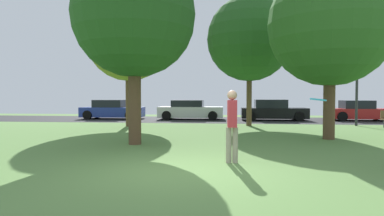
# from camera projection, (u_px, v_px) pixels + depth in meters

# --- Properties ---
(ground_plane) EXTENTS (44.00, 44.00, 0.00)m
(ground_plane) POSITION_uv_depth(u_px,v_px,m) (180.00, 171.00, 7.33)
(ground_plane) COLOR #5B8442
(road_strip) EXTENTS (44.00, 6.40, 0.01)m
(road_strip) POSITION_uv_depth(u_px,v_px,m) (213.00, 120.00, 23.23)
(road_strip) COLOR #28282B
(road_strip) RESTS_ON ground_plane
(maple_tree_far) EXTENTS (4.20, 4.20, 6.50)m
(maple_tree_far) POSITION_uv_depth(u_px,v_px,m) (134.00, 16.00, 11.28)
(maple_tree_far) COLOR brown
(maple_tree_far) RESTS_ON ground_plane
(oak_tree_right) EXTENTS (4.61, 4.61, 7.09)m
(oak_tree_right) POSITION_uv_depth(u_px,v_px,m) (129.00, 39.00, 18.02)
(oak_tree_right) COLOR brown
(oak_tree_right) RESTS_ON ground_plane
(birch_tree_lone) EXTENTS (4.71, 4.71, 6.75)m
(birch_tree_lone) POSITION_uv_depth(u_px,v_px,m) (330.00, 25.00, 12.61)
(birch_tree_lone) COLOR brown
(birch_tree_lone) RESTS_ON ground_plane
(maple_tree_near) EXTENTS (4.71, 4.71, 7.20)m
(maple_tree_near) POSITION_uv_depth(u_px,v_px,m) (249.00, 39.00, 18.38)
(maple_tree_near) COLOR brown
(maple_tree_near) RESTS_ON ground_plane
(person_walking) EXTENTS (0.30, 0.34, 1.80)m
(person_walking) POSITION_uv_depth(u_px,v_px,m) (232.00, 122.00, 8.20)
(person_walking) COLOR gray
(person_walking) RESTS_ON ground_plane
(frisbee_disc) EXTENTS (0.28, 0.28, 0.06)m
(frisbee_disc) POSITION_uv_depth(u_px,v_px,m) (318.00, 100.00, 5.61)
(frisbee_disc) COLOR #2DB2E0
(parked_car_blue) EXTENTS (4.42, 2.02, 1.38)m
(parked_car_blue) POSITION_uv_depth(u_px,v_px,m) (112.00, 110.00, 24.21)
(parked_car_blue) COLOR #233893
(parked_car_blue) RESTS_ON ground_plane
(parked_car_white) EXTENTS (4.54, 2.11, 1.37)m
(parked_car_white) POSITION_uv_depth(u_px,v_px,m) (190.00, 110.00, 23.61)
(parked_car_white) COLOR white
(parked_car_white) RESTS_ON ground_plane
(parked_car_black) EXTENTS (4.40, 2.06, 1.42)m
(parked_car_black) POSITION_uv_depth(u_px,v_px,m) (273.00, 111.00, 22.75)
(parked_car_black) COLOR black
(parked_car_black) RESTS_ON ground_plane
(parked_car_red) EXTENTS (4.00, 1.95, 1.37)m
(parked_car_red) POSITION_uv_depth(u_px,v_px,m) (359.00, 111.00, 22.45)
(parked_car_red) COLOR #B21E1E
(parked_car_red) RESTS_ON ground_plane
(street_lamp_post) EXTENTS (0.14, 0.14, 4.50)m
(street_lamp_post) POSITION_uv_depth(u_px,v_px,m) (357.00, 86.00, 18.48)
(street_lamp_post) COLOR #2D2D33
(street_lamp_post) RESTS_ON ground_plane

